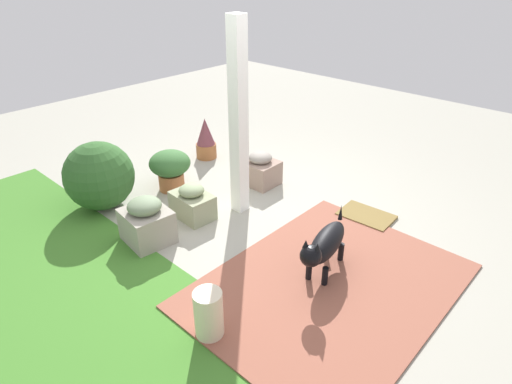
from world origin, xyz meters
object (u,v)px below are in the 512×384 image
at_px(stone_planter_nearest, 260,170).
at_px(ceramic_urn, 209,314).
at_px(dog, 325,245).
at_px(stone_planter_far, 147,222).
at_px(round_shrub, 99,176).
at_px(terracotta_pot_broad, 170,167).
at_px(terracotta_pot_spiky, 206,139).
at_px(porch_pillar, 239,122).
at_px(stone_planter_mid, 192,203).
at_px(doormat, 366,216).

distance_m(stone_planter_nearest, ceramic_urn, 2.56).
relative_size(stone_planter_nearest, dog, 0.54).
bearing_deg(stone_planter_nearest, dog, 149.95).
height_order(stone_planter_far, round_shrub, round_shrub).
xyz_separation_m(terracotta_pot_broad, terracotta_pot_spiky, (0.41, -0.94, -0.02)).
height_order(stone_planter_far, terracotta_pot_spiky, terracotta_pot_spiky).
xyz_separation_m(stone_planter_far, dog, (-1.61, -0.77, 0.10)).
height_order(porch_pillar, ceramic_urn, porch_pillar).
xyz_separation_m(porch_pillar, stone_planter_mid, (0.27, 0.48, -0.87)).
distance_m(stone_planter_far, ceramic_urn, 1.46).
xyz_separation_m(stone_planter_nearest, terracotta_pot_spiky, (1.12, -0.08, 0.09)).
height_order(stone_planter_mid, terracotta_pot_broad, terracotta_pot_broad).
bearing_deg(terracotta_pot_broad, terracotta_pot_spiky, -66.20).
xyz_separation_m(stone_planter_nearest, round_shrub, (0.94, 1.66, 0.20)).
bearing_deg(dog, doormat, -79.60).
relative_size(stone_planter_far, ceramic_urn, 1.23).
distance_m(stone_planter_mid, round_shrub, 1.11).
xyz_separation_m(stone_planter_far, round_shrub, (0.96, -0.06, 0.17)).
height_order(round_shrub, doormat, round_shrub).
distance_m(round_shrub, doormat, 3.03).
distance_m(stone_planter_mid, doormat, 1.94).
xyz_separation_m(stone_planter_nearest, stone_planter_mid, (0.01, 1.10, -0.01)).
bearing_deg(terracotta_pot_broad, dog, 177.97).
bearing_deg(ceramic_urn, stone_planter_far, -16.69).
distance_m(porch_pillar, doormat, 1.76).
xyz_separation_m(stone_planter_mid, stone_planter_far, (-0.02, 0.61, 0.05)).
height_order(stone_planter_mid, round_shrub, round_shrub).
bearing_deg(terracotta_pot_broad, doormat, -153.46).
height_order(terracotta_pot_spiky, ceramic_urn, terracotta_pot_spiky).
xyz_separation_m(round_shrub, doormat, (-2.36, -1.86, -0.38)).
distance_m(terracotta_pot_broad, dog, 2.34).
relative_size(stone_planter_mid, stone_planter_far, 0.97).
height_order(porch_pillar, round_shrub, porch_pillar).
height_order(stone_planter_far, doormat, stone_planter_far).
bearing_deg(terracotta_pot_broad, stone_planter_mid, 160.71).
height_order(stone_planter_nearest, stone_planter_far, stone_planter_far).
bearing_deg(doormat, dog, 100.40).
relative_size(porch_pillar, stone_planter_nearest, 4.81).
distance_m(stone_planter_mid, terracotta_pot_spiky, 1.63).
bearing_deg(terracotta_pot_spiky, stone_planter_far, 122.42).
bearing_deg(doormat, porch_pillar, 35.63).
distance_m(porch_pillar, stone_planter_nearest, 1.10).
distance_m(terracotta_pot_broad, ceramic_urn, 2.48).
height_order(stone_planter_mid, doormat, stone_planter_mid).
relative_size(stone_planter_nearest, stone_planter_mid, 0.89).
height_order(porch_pillar, stone_planter_mid, porch_pillar).
relative_size(terracotta_pot_spiky, dog, 0.72).
bearing_deg(stone_planter_nearest, terracotta_pot_spiky, -3.98).
height_order(ceramic_urn, doormat, ceramic_urn).
relative_size(stone_planter_mid, ceramic_urn, 1.19).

